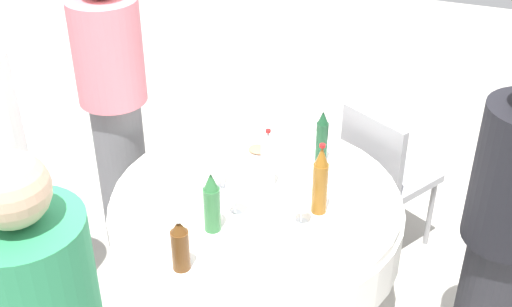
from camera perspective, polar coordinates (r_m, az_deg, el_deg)
name	(u,v)px	position (r m, az deg, el deg)	size (l,w,h in m)	color
dining_table	(256,222)	(3.07, 0.00, -5.83)	(1.31, 1.31, 0.74)	white
bottle_amber_left	(320,181)	(2.81, 5.46, -2.34)	(0.06, 0.06, 0.33)	#8C5619
bottle_green_inner	(212,203)	(2.72, -3.77, -4.17)	(0.07, 0.07, 0.29)	#2D6B38
bottle_clear_front	(268,161)	(2.96, 1.01, -0.61)	(0.06, 0.06, 0.30)	silver
bottle_dark_green_north	(322,137)	(3.16, 5.60, 1.38)	(0.06, 0.06, 0.28)	#194728
bottle_brown_west	(180,245)	(2.56, -6.44, -7.74)	(0.07, 0.07, 0.24)	#593314
wine_glass_north	(235,192)	(2.80, -1.83, -3.32)	(0.07, 0.07, 0.16)	white
wine_glass_west	(222,168)	(2.97, -2.91, -1.22)	(0.07, 0.07, 0.15)	white
wine_glass_rear	(302,204)	(2.77, 3.90, -4.25)	(0.07, 0.07, 0.14)	white
plate_south	(164,189)	(3.03, -7.76, -3.02)	(0.20, 0.20, 0.02)	white
plate_near	(259,152)	(3.26, 0.22, 0.15)	(0.22, 0.22, 0.04)	white
plate_outer	(268,245)	(2.70, 1.04, -7.74)	(0.23, 0.23, 0.02)	white
plate_far	(347,178)	(3.11, 7.75, -2.05)	(0.25, 0.25, 0.02)	white
spoon_inner	(204,149)	(3.31, -4.41, 0.37)	(0.18, 0.02, 0.01)	silver
person_front	(505,233)	(2.81, 20.35, -6.34)	(0.34, 0.34, 1.58)	#26262B
person_north	(115,108)	(3.48, -11.86, 3.83)	(0.34, 0.34, 1.65)	slate
chair_rear	(382,170)	(3.61, 10.63, -1.36)	(0.55, 0.55, 0.87)	#99999E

